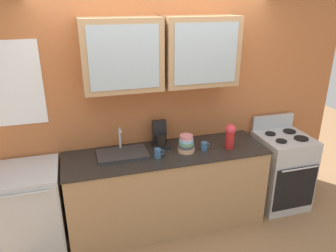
{
  "coord_description": "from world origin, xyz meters",
  "views": [
    {
      "loc": [
        -0.89,
        -3.1,
        2.52
      ],
      "look_at": [
        0.02,
        0.0,
        1.24
      ],
      "focal_mm": 35.16,
      "sensor_mm": 36.0,
      "label": 1
    }
  ],
  "objects_px": {
    "stove_range": "(281,170)",
    "dishwasher": "(33,210)",
    "bowl_stack": "(186,144)",
    "sink_faucet": "(122,153)",
    "cup_near_sink": "(158,153)",
    "coffee_maker": "(160,137)",
    "cup_near_bowls": "(204,146)",
    "vase": "(230,135)"
  },
  "relations": [
    {
      "from": "sink_faucet",
      "to": "coffee_maker",
      "type": "bearing_deg",
      "value": 14.6
    },
    {
      "from": "coffee_maker",
      "to": "stove_range",
      "type": "bearing_deg",
      "value": -6.92
    },
    {
      "from": "bowl_stack",
      "to": "cup_near_bowls",
      "type": "xyz_separation_m",
      "value": [
        0.21,
        -0.02,
        -0.04
      ]
    },
    {
      "from": "cup_near_bowls",
      "to": "dishwasher",
      "type": "height_order",
      "value": "cup_near_bowls"
    },
    {
      "from": "sink_faucet",
      "to": "dishwasher",
      "type": "relative_size",
      "value": 0.58
    },
    {
      "from": "cup_near_sink",
      "to": "coffee_maker",
      "type": "height_order",
      "value": "coffee_maker"
    },
    {
      "from": "cup_near_sink",
      "to": "dishwasher",
      "type": "distance_m",
      "value": 1.41
    },
    {
      "from": "cup_near_bowls",
      "to": "coffee_maker",
      "type": "bearing_deg",
      "value": 151.1
    },
    {
      "from": "bowl_stack",
      "to": "cup_near_bowls",
      "type": "distance_m",
      "value": 0.21
    },
    {
      "from": "vase",
      "to": "cup_near_bowls",
      "type": "distance_m",
      "value": 0.31
    },
    {
      "from": "stove_range",
      "to": "dishwasher",
      "type": "distance_m",
      "value": 2.93
    },
    {
      "from": "sink_faucet",
      "to": "dishwasher",
      "type": "distance_m",
      "value": 1.08
    },
    {
      "from": "vase",
      "to": "coffee_maker",
      "type": "distance_m",
      "value": 0.78
    },
    {
      "from": "dishwasher",
      "to": "coffee_maker",
      "type": "height_order",
      "value": "coffee_maker"
    },
    {
      "from": "cup_near_sink",
      "to": "cup_near_bowls",
      "type": "distance_m",
      "value": 0.54
    },
    {
      "from": "coffee_maker",
      "to": "vase",
      "type": "bearing_deg",
      "value": -21.32
    },
    {
      "from": "vase",
      "to": "dishwasher",
      "type": "height_order",
      "value": "vase"
    },
    {
      "from": "sink_faucet",
      "to": "cup_near_sink",
      "type": "height_order",
      "value": "sink_faucet"
    },
    {
      "from": "cup_near_sink",
      "to": "dishwasher",
      "type": "bearing_deg",
      "value": 176.04
    },
    {
      "from": "dishwasher",
      "to": "coffee_maker",
      "type": "relative_size",
      "value": 3.2
    },
    {
      "from": "sink_faucet",
      "to": "vase",
      "type": "height_order",
      "value": "vase"
    },
    {
      "from": "vase",
      "to": "dishwasher",
      "type": "relative_size",
      "value": 0.31
    },
    {
      "from": "sink_faucet",
      "to": "cup_near_sink",
      "type": "relative_size",
      "value": 4.89
    },
    {
      "from": "sink_faucet",
      "to": "coffee_maker",
      "type": "relative_size",
      "value": 1.85
    },
    {
      "from": "stove_range",
      "to": "bowl_stack",
      "type": "xyz_separation_m",
      "value": [
        -1.29,
        -0.04,
        0.54
      ]
    },
    {
      "from": "stove_range",
      "to": "sink_faucet",
      "type": "xyz_separation_m",
      "value": [
        -1.97,
        0.07,
        0.48
      ]
    },
    {
      "from": "coffee_maker",
      "to": "cup_near_sink",
      "type": "bearing_deg",
      "value": -110.14
    },
    {
      "from": "sink_faucet",
      "to": "coffee_maker",
      "type": "xyz_separation_m",
      "value": [
        0.45,
        0.12,
        0.09
      ]
    },
    {
      "from": "cup_near_bowls",
      "to": "coffee_maker",
      "type": "distance_m",
      "value": 0.5
    },
    {
      "from": "cup_near_sink",
      "to": "dishwasher",
      "type": "height_order",
      "value": "cup_near_sink"
    },
    {
      "from": "stove_range",
      "to": "sink_faucet",
      "type": "relative_size",
      "value": 2.07
    },
    {
      "from": "vase",
      "to": "cup_near_bowls",
      "type": "xyz_separation_m",
      "value": [
        -0.28,
        0.04,
        -0.11
      ]
    },
    {
      "from": "vase",
      "to": "dishwasher",
      "type": "bearing_deg",
      "value": 177.5
    },
    {
      "from": "stove_range",
      "to": "dishwasher",
      "type": "xyz_separation_m",
      "value": [
        -2.93,
        -0.0,
        -0.01
      ]
    },
    {
      "from": "stove_range",
      "to": "sink_faucet",
      "type": "distance_m",
      "value": 2.03
    },
    {
      "from": "dishwasher",
      "to": "coffee_maker",
      "type": "xyz_separation_m",
      "value": [
        1.41,
        0.19,
        0.57
      ]
    },
    {
      "from": "sink_faucet",
      "to": "stove_range",
      "type": "bearing_deg",
      "value": -1.93
    },
    {
      "from": "stove_range",
      "to": "vase",
      "type": "relative_size",
      "value": 3.88
    },
    {
      "from": "bowl_stack",
      "to": "vase",
      "type": "height_order",
      "value": "vase"
    },
    {
      "from": "coffee_maker",
      "to": "bowl_stack",
      "type": "bearing_deg",
      "value": -43.56
    },
    {
      "from": "bowl_stack",
      "to": "coffee_maker",
      "type": "bearing_deg",
      "value": 136.44
    },
    {
      "from": "cup_near_sink",
      "to": "cup_near_bowls",
      "type": "height_order",
      "value": "cup_near_sink"
    }
  ]
}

